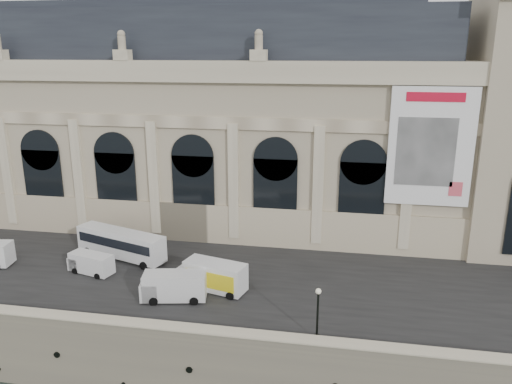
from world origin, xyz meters
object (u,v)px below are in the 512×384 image
at_px(van_b, 171,286).
at_px(lamp_right, 318,315).
at_px(van_c, 89,263).
at_px(box_truck, 212,276).
at_px(bus_left, 121,243).

distance_m(van_b, lamp_right, 14.91).
bearing_deg(van_c, box_truck, -5.91).
distance_m(box_truck, lamp_right, 13.12).
bearing_deg(bus_left, lamp_right, -29.03).
height_order(van_b, lamp_right, lamp_right).
bearing_deg(box_truck, lamp_right, -33.47).
bearing_deg(lamp_right, van_c, 160.79).
relative_size(van_b, box_truck, 0.84).
bearing_deg(bus_left, van_c, -112.60).
bearing_deg(van_b, lamp_right, -17.46).
distance_m(bus_left, box_truck, 13.46).
distance_m(van_c, lamp_right, 26.37).
bearing_deg(van_b, bus_left, 136.87).
distance_m(bus_left, van_c, 4.58).
bearing_deg(bus_left, box_truck, -24.71).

